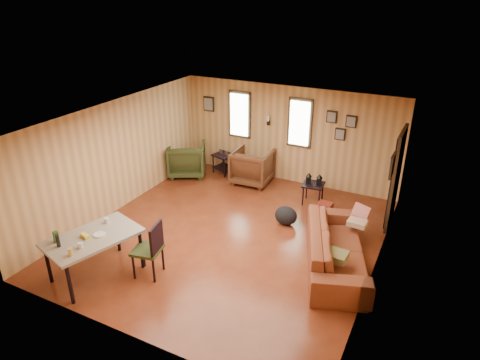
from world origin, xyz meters
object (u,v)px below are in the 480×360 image
at_px(sofa, 337,242).
at_px(recliner_brown, 252,165).
at_px(end_table, 224,160).
at_px(dining_table, 92,240).
at_px(recliner_green, 187,158).
at_px(side_table, 314,183).

height_order(sofa, recliner_brown, sofa).
xyz_separation_m(end_table, dining_table, (0.16, -4.81, 0.34)).
xyz_separation_m(recliner_brown, dining_table, (-0.77, -4.61, 0.23)).
distance_m(sofa, end_table, 4.60).
xyz_separation_m(recliner_green, dining_table, (0.96, -4.28, 0.23)).
relative_size(end_table, side_table, 0.87).
distance_m(recliner_green, dining_table, 4.40).
distance_m(recliner_green, side_table, 3.43).
distance_m(sofa, side_table, 2.37).
bearing_deg(end_table, side_table, -12.81).
bearing_deg(sofa, dining_table, 101.18).
distance_m(end_table, side_table, 2.70).
bearing_deg(recliner_brown, sofa, 134.67).
distance_m(recliner_green, end_table, 0.97).
relative_size(recliner_brown, end_table, 1.47).
height_order(sofa, end_table, sofa).
relative_size(recliner_brown, side_table, 1.28).
bearing_deg(recliner_green, recliner_brown, 162.63).
bearing_deg(recliner_brown, end_table, -15.97).
bearing_deg(recliner_green, end_table, -174.80).
distance_m(end_table, dining_table, 4.82).
xyz_separation_m(sofa, recliner_brown, (-2.80, 2.49, -0.00)).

